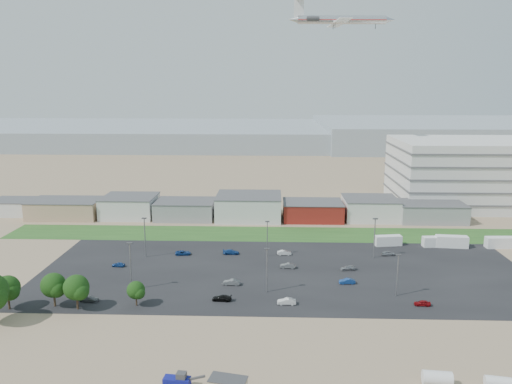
{
  "coord_description": "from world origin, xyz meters",
  "views": [
    {
      "loc": [
        2.35,
        -96.76,
        44.98
      ],
      "look_at": [
        -1.81,
        22.0,
        19.7
      ],
      "focal_mm": 35.0,
      "sensor_mm": 36.0,
      "label": 1
    }
  ],
  "objects_px": {
    "parked_car_3": "(222,298)",
    "storage_tank_nw": "(437,378)",
    "telehandler": "(177,380)",
    "parked_car_11": "(284,253)",
    "parked_car_12": "(348,268)",
    "airliner": "(342,20)",
    "parked_car_2": "(422,303)",
    "parked_car_5": "(118,264)",
    "parked_car_7": "(288,266)",
    "parked_car_9": "(183,253)",
    "parked_car_1": "(347,281)",
    "box_trailer_a": "(388,241)",
    "parked_car_6": "(231,252)",
    "parked_car_8": "(388,253)",
    "parked_car_4": "(232,282)",
    "parked_car_13": "(287,301)",
    "parked_car_10": "(89,299)"
  },
  "relations": [
    {
      "from": "parked_car_3",
      "to": "storage_tank_nw",
      "type": "bearing_deg",
      "value": 55.65
    },
    {
      "from": "parked_car_9",
      "to": "box_trailer_a",
      "type": "bearing_deg",
      "value": -86.28
    },
    {
      "from": "parked_car_1",
      "to": "parked_car_4",
      "type": "xyz_separation_m",
      "value": [
        -26.8,
        -1.62,
        0.04
      ]
    },
    {
      "from": "parked_car_11",
      "to": "parked_car_12",
      "type": "bearing_deg",
      "value": -128.39
    },
    {
      "from": "parked_car_9",
      "to": "parked_car_3",
      "type": "bearing_deg",
      "value": -161.44
    },
    {
      "from": "parked_car_6",
      "to": "parked_car_8",
      "type": "xyz_separation_m",
      "value": [
        42.68,
        0.33,
        -0.0
      ]
    },
    {
      "from": "parked_car_6",
      "to": "parked_car_7",
      "type": "bearing_deg",
      "value": -125.34
    },
    {
      "from": "box_trailer_a",
      "to": "parked_car_13",
      "type": "height_order",
      "value": "box_trailer_a"
    },
    {
      "from": "box_trailer_a",
      "to": "parked_car_8",
      "type": "height_order",
      "value": "box_trailer_a"
    },
    {
      "from": "parked_car_4",
      "to": "parked_car_13",
      "type": "distance_m",
      "value": 16.01
    },
    {
      "from": "parked_car_1",
      "to": "parked_car_3",
      "type": "relative_size",
      "value": 0.9
    },
    {
      "from": "parked_car_1",
      "to": "box_trailer_a",
      "type": "bearing_deg",
      "value": 147.71
    },
    {
      "from": "telehandler",
      "to": "parked_car_10",
      "type": "relative_size",
      "value": 1.58
    },
    {
      "from": "parked_car_3",
      "to": "parked_car_9",
      "type": "distance_m",
      "value": 32.17
    },
    {
      "from": "box_trailer_a",
      "to": "parked_car_10",
      "type": "height_order",
      "value": "box_trailer_a"
    },
    {
      "from": "parked_car_3",
      "to": "parked_car_6",
      "type": "height_order",
      "value": "parked_car_6"
    },
    {
      "from": "box_trailer_a",
      "to": "parked_car_2",
      "type": "bearing_deg",
      "value": -101.81
    },
    {
      "from": "storage_tank_nw",
      "to": "parked_car_7",
      "type": "bearing_deg",
      "value": 113.26
    },
    {
      "from": "parked_car_8",
      "to": "parked_car_11",
      "type": "bearing_deg",
      "value": 82.89
    },
    {
      "from": "telehandler",
      "to": "parked_car_11",
      "type": "xyz_separation_m",
      "value": [
        17.54,
        61.95,
        -0.73
      ]
    },
    {
      "from": "parked_car_13",
      "to": "parked_car_8",
      "type": "bearing_deg",
      "value": 139.27
    },
    {
      "from": "parked_car_3",
      "to": "parked_car_12",
      "type": "bearing_deg",
      "value": 128.18
    },
    {
      "from": "telehandler",
      "to": "parked_car_3",
      "type": "distance_m",
      "value": 32.0
    },
    {
      "from": "parked_car_4",
      "to": "box_trailer_a",
      "type": "bearing_deg",
      "value": 130.52
    },
    {
      "from": "parked_car_2",
      "to": "parked_car_13",
      "type": "distance_m",
      "value": 28.36
    },
    {
      "from": "parked_car_11",
      "to": "parked_car_3",
      "type": "bearing_deg",
      "value": 151.95
    },
    {
      "from": "parked_car_7",
      "to": "parked_car_13",
      "type": "bearing_deg",
      "value": 4.66
    },
    {
      "from": "parked_car_9",
      "to": "parked_car_11",
      "type": "relative_size",
      "value": 1.1
    },
    {
      "from": "parked_car_8",
      "to": "parked_car_12",
      "type": "distance_m",
      "value": 16.93
    },
    {
      "from": "box_trailer_a",
      "to": "parked_car_3",
      "type": "relative_size",
      "value": 1.84
    },
    {
      "from": "parked_car_1",
      "to": "parked_car_13",
      "type": "distance_m",
      "value": 18.48
    },
    {
      "from": "parked_car_3",
      "to": "parked_car_4",
      "type": "height_order",
      "value": "parked_car_4"
    },
    {
      "from": "airliner",
      "to": "parked_car_2",
      "type": "height_order",
      "value": "airliner"
    },
    {
      "from": "parked_car_5",
      "to": "parked_car_7",
      "type": "relative_size",
      "value": 0.84
    },
    {
      "from": "parked_car_2",
      "to": "parked_car_11",
      "type": "relative_size",
      "value": 0.89
    },
    {
      "from": "parked_car_4",
      "to": "parked_car_13",
      "type": "relative_size",
      "value": 1.01
    },
    {
      "from": "parked_car_1",
      "to": "storage_tank_nw",
      "type": "bearing_deg",
      "value": 7.52
    },
    {
      "from": "parked_car_11",
      "to": "parked_car_13",
      "type": "xyz_separation_m",
      "value": [
        -0.16,
        -31.48,
        0.02
      ]
    },
    {
      "from": "storage_tank_nw",
      "to": "parked_car_9",
      "type": "relative_size",
      "value": 1.05
    },
    {
      "from": "parked_car_2",
      "to": "parked_car_12",
      "type": "xyz_separation_m",
      "value": [
        -12.63,
        20.2,
        -0.03
      ]
    },
    {
      "from": "parked_car_7",
      "to": "parked_car_9",
      "type": "height_order",
      "value": "parked_car_7"
    },
    {
      "from": "parked_car_8",
      "to": "parked_car_9",
      "type": "distance_m",
      "value": 55.7
    },
    {
      "from": "parked_car_7",
      "to": "parked_car_2",
      "type": "bearing_deg",
      "value": 59.44
    },
    {
      "from": "airliner",
      "to": "parked_car_12",
      "type": "relative_size",
      "value": 11.04
    },
    {
      "from": "parked_car_7",
      "to": "parked_car_12",
      "type": "distance_m",
      "value": 14.9
    },
    {
      "from": "airliner",
      "to": "parked_car_10",
      "type": "distance_m",
      "value": 141.17
    },
    {
      "from": "parked_car_1",
      "to": "parked_car_12",
      "type": "distance_m",
      "value": 8.95
    },
    {
      "from": "airliner",
      "to": "parked_car_7",
      "type": "xyz_separation_m",
      "value": [
        -22.02,
        -83.03,
        -69.36
      ]
    },
    {
      "from": "parked_car_7",
      "to": "parked_car_9",
      "type": "relative_size",
      "value": 0.93
    },
    {
      "from": "parked_car_5",
      "to": "parked_car_11",
      "type": "relative_size",
      "value": 0.86
    }
  ]
}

